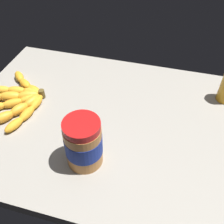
% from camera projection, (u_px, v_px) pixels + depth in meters
% --- Properties ---
extents(ground_plane, '(0.94, 0.69, 0.04)m').
position_uv_depth(ground_plane, '(103.00, 122.00, 0.85)').
color(ground_plane, gray).
extents(banana_bunch, '(0.22, 0.30, 0.04)m').
position_uv_depth(banana_bunch, '(18.00, 99.00, 0.88)').
color(banana_bunch, gold).
rests_on(banana_bunch, ground_plane).
extents(peanut_butter_jar, '(0.10, 0.10, 0.15)m').
position_uv_depth(peanut_butter_jar, '(82.00, 143.00, 0.67)').
color(peanut_butter_jar, '#B27238').
rests_on(peanut_butter_jar, ground_plane).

